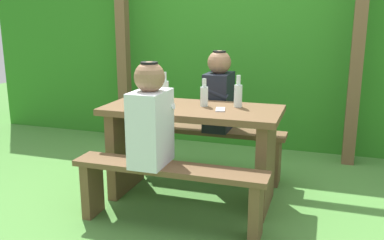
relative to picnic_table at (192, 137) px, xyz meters
The scene contains 14 objects.
ground_plane 0.52m from the picnic_table, ahead, with size 12.00×12.00×0.00m, color #508B3D.
hedge_backdrop 2.18m from the picnic_table, 90.00° to the left, with size 6.40×1.07×2.26m, color #2D7B20.
pergola_post_left 1.92m from the picnic_table, 134.02° to the left, with size 0.12×0.12×2.29m, color brown.
pergola_post_right 1.92m from the picnic_table, 45.98° to the left, with size 0.12×0.12×2.29m, color brown.
picnic_table is the anchor object (origin of this frame).
bench_near 0.56m from the picnic_table, 90.00° to the right, with size 1.40×0.24×0.46m.
bench_far 0.56m from the picnic_table, 90.00° to the left, with size 1.40×0.24×0.46m.
person_white_shirt 0.60m from the picnic_table, 103.89° to the right, with size 0.25×0.35×0.72m.
person_black_coat 0.59m from the picnic_table, 81.00° to the left, with size 0.25×0.35×0.72m.
drinking_glass 0.35m from the picnic_table, behind, with size 0.07×0.07×0.09m, color silver.
bottle_left 0.51m from the picnic_table, 18.93° to the left, with size 0.07×0.07×0.25m.
bottle_right 0.44m from the picnic_table, 166.43° to the left, with size 0.07×0.07×0.26m.
bottle_center 0.36m from the picnic_table, 39.77° to the left, with size 0.06×0.06×0.22m.
cell_phone 0.35m from the picnic_table, ahead, with size 0.07×0.14×0.01m, color silver.
Camera 1 is at (1.02, -3.10, 1.47)m, focal length 39.43 mm.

